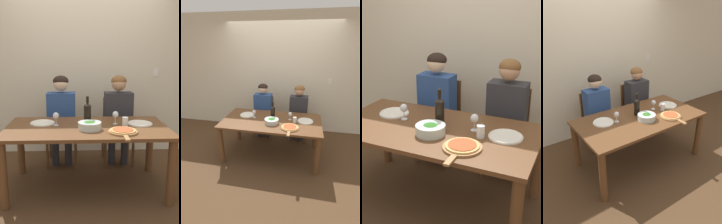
{
  "view_description": "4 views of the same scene",
  "coord_description": "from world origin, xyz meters",
  "views": [
    {
      "loc": [
        -0.09,
        -2.82,
        1.52
      ],
      "look_at": [
        0.03,
        0.04,
        0.89
      ],
      "focal_mm": 42.0,
      "sensor_mm": 36.0,
      "label": 1
    },
    {
      "loc": [
        0.57,
        -2.87,
        2.08
      ],
      "look_at": [
        -0.04,
        0.13,
        0.85
      ],
      "focal_mm": 28.0,
      "sensor_mm": 36.0,
      "label": 2
    },
    {
      "loc": [
        1.15,
        -2.2,
        1.84
      ],
      "look_at": [
        0.14,
        0.04,
        0.89
      ],
      "focal_mm": 50.0,
      "sensor_mm": 36.0,
      "label": 3
    },
    {
      "loc": [
        -1.7,
        -2.22,
        2.12
      ],
      "look_at": [
        -0.11,
        0.02,
        0.83
      ],
      "focal_mm": 35.0,
      "sensor_mm": 36.0,
      "label": 4
    }
  ],
  "objects": [
    {
      "name": "person_man",
      "position": [
        0.46,
        0.68,
        0.76
      ],
      "size": [
        0.47,
        0.51,
        1.25
      ],
      "color": "#28282D",
      "rests_on": "ground"
    },
    {
      "name": "dinner_plate_left",
      "position": [
        -0.51,
        0.14,
        0.74
      ],
      "size": [
        0.28,
        0.28,
        0.02
      ],
      "color": "silver",
      "rests_on": "dining_table"
    },
    {
      "name": "broccoli_bowl",
      "position": [
        0.03,
        -0.12,
        0.78
      ],
      "size": [
        0.25,
        0.25,
        0.09
      ],
      "color": "silver",
      "rests_on": "dining_table"
    },
    {
      "name": "person_woman",
      "position": [
        -0.33,
        0.68,
        0.76
      ],
      "size": [
        0.47,
        0.51,
        1.25
      ],
      "color": "#28282D",
      "rests_on": "ground"
    },
    {
      "name": "dining_table",
      "position": [
        0.0,
        0.0,
        0.62
      ],
      "size": [
        1.8,
        0.94,
        0.74
      ],
      "color": "brown",
      "rests_on": "ground"
    },
    {
      "name": "wine_glass_right",
      "position": [
        0.33,
        0.09,
        0.84
      ],
      "size": [
        0.07,
        0.07,
        0.15
      ],
      "color": "silver",
      "rests_on": "dining_table"
    },
    {
      "name": "ground_plane",
      "position": [
        0.0,
        0.0,
        0.0
      ],
      "size": [
        40.0,
        40.0,
        0.0
      ],
      "primitive_type": "plane",
      "color": "#4C331E"
    },
    {
      "name": "dinner_plate_right",
      "position": [
        0.61,
        0.07,
        0.74
      ],
      "size": [
        0.28,
        0.28,
        0.02
      ],
      "color": "silver",
      "rests_on": "dining_table"
    },
    {
      "name": "wine_bottle",
      "position": [
        0.01,
        0.08,
        0.87
      ],
      "size": [
        0.08,
        0.08,
        0.33
      ],
      "color": "black",
      "rests_on": "dining_table"
    },
    {
      "name": "back_wall",
      "position": [
        0.0,
        1.23,
        1.35
      ],
      "size": [
        10.0,
        0.06,
        2.7
      ],
      "color": "beige",
      "rests_on": "ground"
    },
    {
      "name": "chair_left",
      "position": [
        -0.33,
        0.79,
        0.51
      ],
      "size": [
        0.42,
        0.42,
        0.92
      ],
      "color": "brown",
      "rests_on": "ground"
    },
    {
      "name": "pizza_on_board",
      "position": [
        0.36,
        -0.26,
        0.75
      ],
      "size": [
        0.3,
        0.44,
        0.04
      ],
      "color": "#9E7042",
      "rests_on": "dining_table"
    },
    {
      "name": "chair_right",
      "position": [
        0.46,
        0.79,
        0.51
      ],
      "size": [
        0.42,
        0.42,
        0.92
      ],
      "color": "brown",
      "rests_on": "ground"
    },
    {
      "name": "wine_glass_left",
      "position": [
        -0.35,
        0.06,
        0.84
      ],
      "size": [
        0.07,
        0.07,
        0.15
      ],
      "color": "silver",
      "rests_on": "dining_table"
    },
    {
      "name": "water_tumbler",
      "position": [
        0.43,
        -0.01,
        0.79
      ],
      "size": [
        0.07,
        0.07,
        0.11
      ],
      "color": "silver",
      "rests_on": "dining_table"
    }
  ]
}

